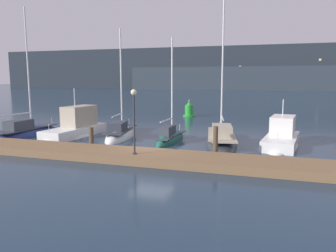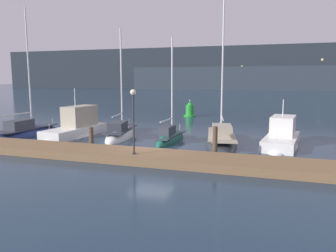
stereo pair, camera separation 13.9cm
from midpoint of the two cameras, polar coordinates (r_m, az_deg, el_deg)
The scene contains 13 objects.
ground_plane at distance 20.50m, azimuth -2.78°, elevation -4.66°, with size 400.00×400.00×0.00m, color #1E3347.
dock at distance 18.72m, azimuth -4.85°, elevation -5.23°, with size 33.46×2.80×0.45m, color brown.
mooring_pile_1 at distance 21.85m, azimuth -13.02°, elevation -2.11°, with size 0.28×0.28×1.46m, color #4C3D2D.
mooring_pile_2 at distance 19.03m, azimuth 8.39°, elevation -2.87°, with size 0.28×0.28×1.88m, color #4C3D2D.
sailboat_berth_1 at distance 29.32m, azimuth -23.23°, elevation -1.12°, with size 2.16×6.88×10.93m.
motorboat_berth_2 at distance 27.29m, azimuth -15.54°, elevation -0.77°, with size 2.80×6.87×4.41m.
sailboat_berth_3 at distance 26.00m, azimuth -8.09°, elevation -1.71°, with size 2.81×6.27×9.22m.
sailboat_berth_4 at distance 23.99m, azimuth 0.52°, elevation -2.45°, with size 1.43×5.09×8.28m.
sailboat_berth_5 at distance 23.40m, azimuth 9.41°, elevation -2.68°, with size 3.46×7.64×11.60m.
motorboat_berth_6 at distance 23.76m, azimuth 19.31°, elevation -2.46°, with size 2.96×6.36×3.74m.
channel_buoy at distance 39.92m, azimuth 3.91°, elevation 2.75°, with size 1.46×1.46×2.01m.
dock_lamppost at distance 17.85m, azimuth -5.83°, elevation 2.70°, with size 0.32×0.32×3.56m.
hillside_backdrop at distance 142.67m, azimuth 16.60°, elevation 9.39°, with size 240.00×23.00×17.72m.
Camera 2 is at (7.09, -18.68, 4.59)m, focal length 35.00 mm.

